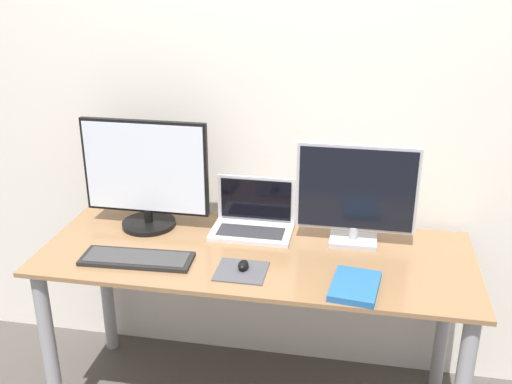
{
  "coord_description": "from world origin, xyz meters",
  "views": [
    {
      "loc": [
        0.39,
        -1.74,
        1.87
      ],
      "look_at": [
        -0.01,
        0.41,
        0.98
      ],
      "focal_mm": 42.0,
      "sensor_mm": 36.0,
      "label": 1
    }
  ],
  "objects_px": {
    "mouse": "(243,265)",
    "book": "(355,286)",
    "monitor_left": "(146,176)",
    "laptop": "(253,218)",
    "monitor_right": "(356,194)",
    "keyboard": "(137,259)"
  },
  "relations": [
    {
      "from": "monitor_left",
      "to": "mouse",
      "type": "bearing_deg",
      "value": -32.44
    },
    {
      "from": "monitor_left",
      "to": "monitor_right",
      "type": "xyz_separation_m",
      "value": [
        0.88,
        0.0,
        -0.02
      ]
    },
    {
      "from": "monitor_left",
      "to": "book",
      "type": "bearing_deg",
      "value": -22.17
    },
    {
      "from": "monitor_left",
      "to": "laptop",
      "type": "bearing_deg",
      "value": 5.16
    },
    {
      "from": "mouse",
      "to": "keyboard",
      "type": "bearing_deg",
      "value": -179.43
    },
    {
      "from": "monitor_right",
      "to": "mouse",
      "type": "distance_m",
      "value": 0.54
    },
    {
      "from": "monitor_left",
      "to": "book",
      "type": "xyz_separation_m",
      "value": [
        0.89,
        -0.36,
        -0.22
      ]
    },
    {
      "from": "book",
      "to": "keyboard",
      "type": "bearing_deg",
      "value": 176.2
    },
    {
      "from": "monitor_right",
      "to": "keyboard",
      "type": "distance_m",
      "value": 0.89
    },
    {
      "from": "mouse",
      "to": "book",
      "type": "distance_m",
      "value": 0.42
    },
    {
      "from": "laptop",
      "to": "keyboard",
      "type": "distance_m",
      "value": 0.53
    },
    {
      "from": "laptop",
      "to": "mouse",
      "type": "bearing_deg",
      "value": -85.48
    },
    {
      "from": "monitor_left",
      "to": "book",
      "type": "relative_size",
      "value": 2.22
    },
    {
      "from": "monitor_left",
      "to": "monitor_right",
      "type": "bearing_deg",
      "value": 0.01
    },
    {
      "from": "keyboard",
      "to": "book",
      "type": "relative_size",
      "value": 1.79
    },
    {
      "from": "keyboard",
      "to": "mouse",
      "type": "bearing_deg",
      "value": 0.57
    },
    {
      "from": "monitor_left",
      "to": "book",
      "type": "height_order",
      "value": "monitor_left"
    },
    {
      "from": "monitor_right",
      "to": "laptop",
      "type": "height_order",
      "value": "monitor_right"
    },
    {
      "from": "monitor_right",
      "to": "keyboard",
      "type": "bearing_deg",
      "value": -159.12
    },
    {
      "from": "monitor_left",
      "to": "keyboard",
      "type": "relative_size",
      "value": 1.24
    },
    {
      "from": "keyboard",
      "to": "mouse",
      "type": "height_order",
      "value": "mouse"
    },
    {
      "from": "laptop",
      "to": "mouse",
      "type": "distance_m",
      "value": 0.35
    }
  ]
}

